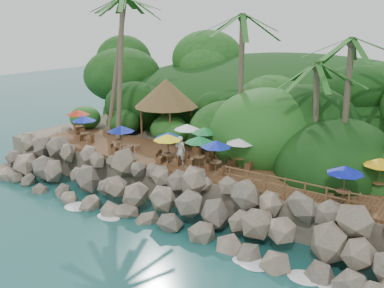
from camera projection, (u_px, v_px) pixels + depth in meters
The scene contains 12 objects.
ground at pixel (132, 225), 24.84m from camera, with size 140.00×140.00×0.00m, color #19514F.
land_base at pixel (258, 144), 37.25m from camera, with size 32.00×25.20×2.10m, color gray.
jungle_hill at pixel (291, 137), 43.50m from camera, with size 44.80×28.00×15.40m, color #143811.
seawall at pixel (154, 195), 26.11m from camera, with size 29.00×4.00×2.30m, color gray, non-canonical shape.
terrace at pixel (192, 161), 29.00m from camera, with size 26.00×5.00×0.20m, color brown.
jungle_foliage at pixel (252, 159), 36.75m from camera, with size 44.00×16.00×12.00m, color #143811, non-canonical shape.
foam_line at pixel (136, 223), 25.07m from camera, with size 25.20×0.80×0.06m.
palms at pixel (244, 13), 27.52m from camera, with size 26.53×7.44×12.76m.
palapa at pixel (166, 93), 33.88m from camera, with size 5.01×5.01×4.60m.
dining_clusters at pixel (189, 137), 28.19m from camera, with size 24.74×4.82×2.01m.
railing at pixel (295, 187), 22.58m from camera, with size 8.30×0.10×1.00m.
waiter at pixel (180, 150), 27.87m from camera, with size 0.68×0.45×1.86m, color white.
Camera 1 is at (15.57, -16.76, 11.24)m, focal length 40.97 mm.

